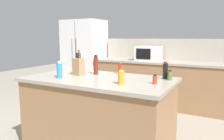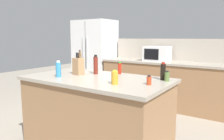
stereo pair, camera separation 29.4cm
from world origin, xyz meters
name	(u,v)px [view 2 (the right image)]	position (x,y,z in m)	size (l,w,h in m)	color
back_counter_run	(176,85)	(0.30, 2.20, 0.47)	(3.16, 0.66, 0.94)	#936B47
wall_backsplash	(182,50)	(0.30, 2.52, 1.17)	(3.12, 0.03, 0.46)	#B2A899
kitchen_island	(96,114)	(0.00, 0.00, 0.47)	(1.79, 0.98, 0.94)	#936B47
refrigerator	(95,58)	(-1.79, 2.25, 0.92)	(0.95, 0.75, 1.84)	white
microwave	(157,54)	(-0.12, 2.20, 1.09)	(0.50, 0.39, 0.31)	white
knife_block	(78,66)	(-0.32, 0.04, 1.05)	(0.15, 0.12, 0.29)	#A87C54
utensil_crock	(80,67)	(-0.43, 0.19, 1.02)	(0.12, 0.12, 0.32)	beige
spice_jar_paprika	(149,80)	(0.71, -0.02, 0.99)	(0.05, 0.05, 0.10)	#B73D1E
honey_jar	(115,78)	(0.40, -0.20, 1.01)	(0.07, 0.07, 0.15)	gold
dish_soap_bottle	(58,69)	(-0.41, -0.23, 1.04)	(0.06, 0.06, 0.20)	#3384BC
soy_sauce_bottle	(163,72)	(0.73, 0.31, 1.04)	(0.06, 0.06, 0.21)	black
vinegar_bottle	(96,65)	(-0.16, 0.20, 1.06)	(0.06, 0.06, 0.26)	maroon
hot_sauce_bottle	(120,68)	(0.10, 0.39, 1.02)	(0.05, 0.05, 0.16)	red
spice_jar_oregano	(167,76)	(0.80, 0.26, 1.00)	(0.05, 0.05, 0.12)	#567038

